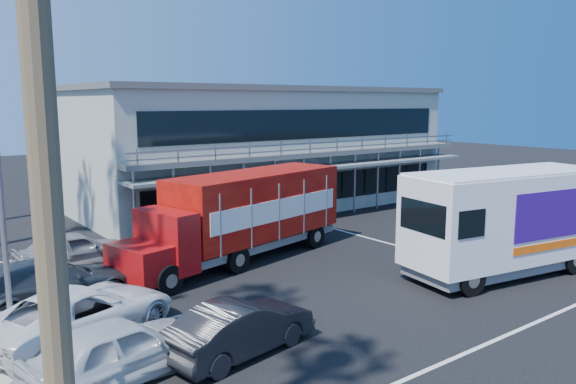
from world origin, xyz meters
TOP-DOWN VIEW (x-y plane):
  - ground at (0.00, 0.00)m, footprint 120.00×120.00m
  - building at (3.00, 14.94)m, footprint 22.40×12.00m
  - red_truck at (-4.71, 4.83)m, footprint 10.81×4.78m
  - white_van at (1.99, -2.71)m, footprint 8.37×4.03m
  - parked_car_a at (-12.50, -2.00)m, footprint 4.70×2.63m
  - parked_car_b at (-9.50, -2.50)m, footprint 4.41×2.19m
  - parked_car_c at (-12.50, 0.80)m, footprint 5.97×4.30m
  - parked_car_d at (-12.50, 4.00)m, footprint 5.40×2.57m
  - parked_car_e at (-10.68, 7.68)m, footprint 4.48×2.02m

SIDE VIEW (x-z plane):
  - ground at x=0.00m, z-range 0.00..0.00m
  - parked_car_b at x=-9.50m, z-range 0.00..1.39m
  - parked_car_e at x=-10.68m, z-range 0.00..1.49m
  - parked_car_c at x=-12.50m, z-range 0.00..1.51m
  - parked_car_a at x=-12.50m, z-range 0.00..1.51m
  - parked_car_d at x=-12.50m, z-range 0.00..1.52m
  - red_truck at x=-4.71m, z-range 0.18..3.72m
  - white_van at x=1.99m, z-range 0.12..4.05m
  - building at x=3.00m, z-range 0.01..7.31m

